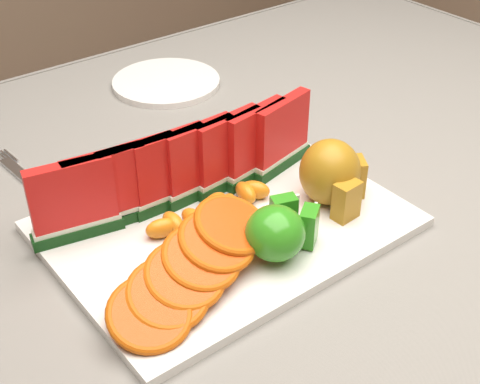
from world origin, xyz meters
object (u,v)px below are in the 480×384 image
Objects in this scene: platter at (225,224)px; apple_cluster at (279,231)px; fork at (31,182)px; pear_cluster at (332,174)px; side_plate at (166,82)px.

platter is 0.09m from apple_cluster.
platter is 0.27m from fork.
pear_cluster reaches higher than apple_cluster.
platter is 3.95× the size of pear_cluster.
side_plate is (0.15, 0.46, -0.04)m from apple_cluster.
platter is 2.05× the size of fork.
apple_cluster is 0.52× the size of fork.
apple_cluster is 0.49× the size of side_plate.
side_plate is 0.33m from fork.
platter reaches higher than fork.
pear_cluster reaches higher than fork.
apple_cluster is at bearing -161.47° from pear_cluster.
fork is at bearing 115.85° from apple_cluster.
platter is 3.94× the size of apple_cluster.
platter is at bearing -57.90° from fork.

